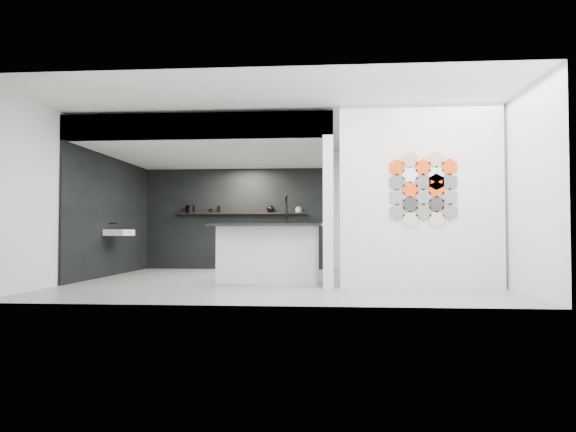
% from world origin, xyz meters
% --- Properties ---
extents(floor, '(7.00, 6.00, 0.01)m').
position_xyz_m(floor, '(0.00, 0.00, -0.01)').
color(floor, slate).
extents(partition_panel, '(2.45, 0.15, 2.80)m').
position_xyz_m(partition_panel, '(2.23, -1.00, 1.40)').
color(partition_panel, silver).
rests_on(partition_panel, floor).
extents(bay_clad_back, '(4.40, 0.04, 2.35)m').
position_xyz_m(bay_clad_back, '(-1.30, 2.97, 1.18)').
color(bay_clad_back, black).
rests_on(bay_clad_back, floor).
extents(bay_clad_left, '(0.04, 4.00, 2.35)m').
position_xyz_m(bay_clad_left, '(-3.47, 1.00, 1.18)').
color(bay_clad_left, black).
rests_on(bay_clad_left, floor).
extents(bulkhead, '(4.40, 4.00, 0.40)m').
position_xyz_m(bulkhead, '(-1.30, 1.00, 2.55)').
color(bulkhead, silver).
rests_on(bulkhead, corner_column).
extents(corner_column, '(0.16, 0.16, 2.35)m').
position_xyz_m(corner_column, '(0.82, -1.00, 1.18)').
color(corner_column, silver).
rests_on(corner_column, floor).
extents(fascia_beam, '(4.40, 0.16, 0.40)m').
position_xyz_m(fascia_beam, '(-1.30, -0.92, 2.55)').
color(fascia_beam, silver).
rests_on(fascia_beam, corner_column).
extents(wall_basin, '(0.40, 0.60, 0.12)m').
position_xyz_m(wall_basin, '(-3.24, 0.80, 0.85)').
color(wall_basin, silver).
rests_on(wall_basin, bay_clad_left).
extents(display_shelf, '(3.00, 0.15, 0.04)m').
position_xyz_m(display_shelf, '(-1.20, 2.87, 1.30)').
color(display_shelf, black).
rests_on(display_shelf, bay_clad_back).
extents(kitchen_island, '(1.94, 0.96, 1.52)m').
position_xyz_m(kitchen_island, '(-0.20, -0.25, 0.51)').
color(kitchen_island, silver).
rests_on(kitchen_island, floor).
extents(stockpot, '(0.27, 0.27, 0.17)m').
position_xyz_m(stockpot, '(-2.39, 2.87, 1.40)').
color(stockpot, black).
rests_on(stockpot, display_shelf).
extents(kettle, '(0.20, 0.20, 0.15)m').
position_xyz_m(kettle, '(-0.50, 2.87, 1.40)').
color(kettle, black).
rests_on(kettle, display_shelf).
extents(glass_bowl, '(0.17, 0.17, 0.10)m').
position_xyz_m(glass_bowl, '(0.15, 2.87, 1.37)').
color(glass_bowl, gray).
rests_on(glass_bowl, display_shelf).
extents(glass_vase, '(0.10, 0.10, 0.13)m').
position_xyz_m(glass_vase, '(0.15, 2.87, 1.38)').
color(glass_vase, gray).
rests_on(glass_vase, display_shelf).
extents(bottle_dark, '(0.07, 0.07, 0.16)m').
position_xyz_m(bottle_dark, '(-1.72, 2.87, 1.40)').
color(bottle_dark, black).
rests_on(bottle_dark, display_shelf).
extents(utensil_cup, '(0.09, 0.09, 0.09)m').
position_xyz_m(utensil_cup, '(-1.91, 2.87, 1.36)').
color(utensil_cup, black).
rests_on(utensil_cup, display_shelf).
extents(hex_tile_cluster, '(1.04, 0.02, 1.16)m').
position_xyz_m(hex_tile_cluster, '(2.26, -1.09, 1.50)').
color(hex_tile_cluster, '#66635E').
rests_on(hex_tile_cluster, partition_panel).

